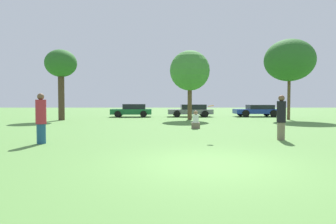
{
  "coord_description": "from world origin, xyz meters",
  "views": [
    {
      "loc": [
        -1.04,
        -7.36,
        1.6
      ],
      "look_at": [
        -1.09,
        4.87,
        1.12
      ],
      "focal_mm": 31.82,
      "sensor_mm": 36.0,
      "label": 1
    }
  ],
  "objects_px": {
    "tree_2": "(291,60)",
    "parked_car_green": "(134,110)",
    "person_catcher": "(283,117)",
    "parked_car_grey": "(192,110)",
    "tree_1": "(191,71)",
    "frisbee": "(212,106)",
    "person_thrower": "(43,118)",
    "tree_0": "(62,65)",
    "parked_car_blue": "(259,110)",
    "bystander_sitting": "(197,121)"
  },
  "relations": [
    {
      "from": "tree_2",
      "to": "parked_car_green",
      "type": "relative_size",
      "value": 1.67
    },
    {
      "from": "person_catcher",
      "to": "parked_car_grey",
      "type": "bearing_deg",
      "value": -88.8
    },
    {
      "from": "tree_1",
      "to": "frisbee",
      "type": "bearing_deg",
      "value": -90.47
    },
    {
      "from": "person_thrower",
      "to": "tree_0",
      "type": "bearing_deg",
      "value": 100.37
    },
    {
      "from": "parked_car_green",
      "to": "parked_car_blue",
      "type": "relative_size",
      "value": 0.89
    },
    {
      "from": "bystander_sitting",
      "to": "parked_car_green",
      "type": "relative_size",
      "value": 0.26
    },
    {
      "from": "person_thrower",
      "to": "tree_2",
      "type": "relative_size",
      "value": 0.28
    },
    {
      "from": "tree_1",
      "to": "tree_2",
      "type": "xyz_separation_m",
      "value": [
        8.23,
        -0.06,
        0.86
      ]
    },
    {
      "from": "tree_2",
      "to": "parked_car_grey",
      "type": "relative_size",
      "value": 1.5
    },
    {
      "from": "parked_car_grey",
      "to": "person_catcher",
      "type": "bearing_deg",
      "value": 95.24
    },
    {
      "from": "bystander_sitting",
      "to": "parked_car_green",
      "type": "height_order",
      "value": "parked_car_green"
    },
    {
      "from": "frisbee",
      "to": "parked_car_blue",
      "type": "height_order",
      "value": "frisbee"
    },
    {
      "from": "frisbee",
      "to": "parked_car_green",
      "type": "xyz_separation_m",
      "value": [
        -5.19,
        17.2,
        -0.73
      ]
    },
    {
      "from": "frisbee",
      "to": "tree_1",
      "type": "distance_m",
      "value": 13.21
    },
    {
      "from": "tree_2",
      "to": "parked_car_green",
      "type": "xyz_separation_m",
      "value": [
        -13.53,
        4.32,
        -4.26
      ]
    },
    {
      "from": "frisbee",
      "to": "parked_car_blue",
      "type": "distance_m",
      "value": 19.09
    },
    {
      "from": "frisbee",
      "to": "parked_car_green",
      "type": "distance_m",
      "value": 17.98
    },
    {
      "from": "person_catcher",
      "to": "bystander_sitting",
      "type": "distance_m",
      "value": 5.88
    },
    {
      "from": "person_catcher",
      "to": "parked_car_blue",
      "type": "height_order",
      "value": "person_catcher"
    },
    {
      "from": "person_catcher",
      "to": "frisbee",
      "type": "relative_size",
      "value": 7.47
    },
    {
      "from": "bystander_sitting",
      "to": "tree_2",
      "type": "relative_size",
      "value": 0.15
    },
    {
      "from": "person_thrower",
      "to": "person_catcher",
      "type": "xyz_separation_m",
      "value": [
        9.27,
        1.04,
        -0.02
      ]
    },
    {
      "from": "parked_car_grey",
      "to": "tree_2",
      "type": "bearing_deg",
      "value": 146.94
    },
    {
      "from": "frisbee",
      "to": "tree_0",
      "type": "xyz_separation_m",
      "value": [
        -10.36,
        12.32,
        3.06
      ]
    },
    {
      "from": "person_thrower",
      "to": "parked_car_grey",
      "type": "height_order",
      "value": "person_thrower"
    },
    {
      "from": "person_thrower",
      "to": "bystander_sitting",
      "type": "bearing_deg",
      "value": 37.69
    },
    {
      "from": "bystander_sitting",
      "to": "parked_car_blue",
      "type": "distance_m",
      "value": 14.44
    },
    {
      "from": "tree_2",
      "to": "tree_1",
      "type": "bearing_deg",
      "value": 179.61
    },
    {
      "from": "frisbee",
      "to": "parked_car_grey",
      "type": "height_order",
      "value": "frisbee"
    },
    {
      "from": "parked_car_blue",
      "to": "bystander_sitting",
      "type": "bearing_deg",
      "value": 57.26
    },
    {
      "from": "person_thrower",
      "to": "person_catcher",
      "type": "relative_size",
      "value": 1.03
    },
    {
      "from": "person_catcher",
      "to": "parked_car_blue",
      "type": "xyz_separation_m",
      "value": [
        4.32,
        17.49,
        -0.28
      ]
    },
    {
      "from": "tree_0",
      "to": "frisbee",
      "type": "bearing_deg",
      "value": -49.93
    },
    {
      "from": "person_thrower",
      "to": "parked_car_grey",
      "type": "bearing_deg",
      "value": 62.83
    },
    {
      "from": "tree_2",
      "to": "frisbee",
      "type": "bearing_deg",
      "value": -122.9
    },
    {
      "from": "person_thrower",
      "to": "parked_car_green",
      "type": "relative_size",
      "value": 0.47
    },
    {
      "from": "parked_car_blue",
      "to": "parked_car_green",
      "type": "bearing_deg",
      "value": -0.18
    },
    {
      "from": "frisbee",
      "to": "bystander_sitting",
      "type": "distance_m",
      "value": 5.31
    },
    {
      "from": "tree_0",
      "to": "bystander_sitting",
      "type": "bearing_deg",
      "value": -34.71
    },
    {
      "from": "frisbee",
      "to": "tree_1",
      "type": "xyz_separation_m",
      "value": [
        0.11,
        12.93,
        2.67
      ]
    },
    {
      "from": "tree_0",
      "to": "parked_car_blue",
      "type": "distance_m",
      "value": 18.74
    },
    {
      "from": "bystander_sitting",
      "to": "tree_1",
      "type": "xyz_separation_m",
      "value": [
        0.22,
        7.71,
        3.64
      ]
    },
    {
      "from": "person_thrower",
      "to": "tree_0",
      "type": "relative_size",
      "value": 0.33
    },
    {
      "from": "person_thrower",
      "to": "parked_car_green",
      "type": "xyz_separation_m",
      "value": [
        1.2,
        18.06,
        -0.29
      ]
    },
    {
      "from": "bystander_sitting",
      "to": "tree_0",
      "type": "xyz_separation_m",
      "value": [
        -10.25,
        7.1,
        4.02
      ]
    },
    {
      "from": "person_catcher",
      "to": "frisbee",
      "type": "height_order",
      "value": "person_catcher"
    },
    {
      "from": "parked_car_grey",
      "to": "parked_car_blue",
      "type": "bearing_deg",
      "value": 179.22
    },
    {
      "from": "person_thrower",
      "to": "frisbee",
      "type": "distance_m",
      "value": 6.47
    },
    {
      "from": "parked_car_grey",
      "to": "parked_car_blue",
      "type": "relative_size",
      "value": 0.99
    },
    {
      "from": "parked_car_blue",
      "to": "tree_1",
      "type": "bearing_deg",
      "value": 31.42
    }
  ]
}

